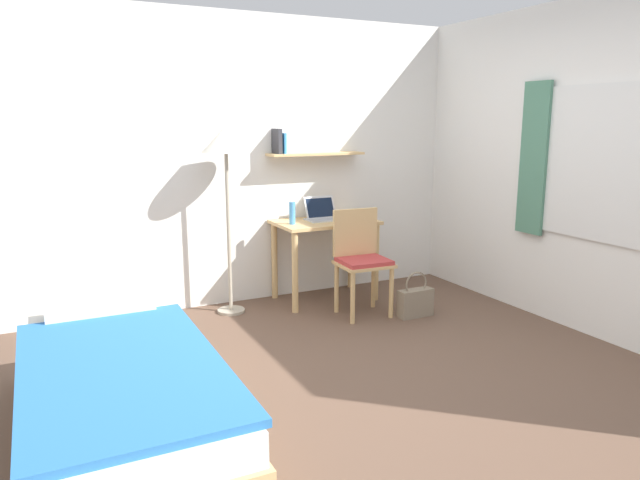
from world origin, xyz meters
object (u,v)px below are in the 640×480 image
at_px(laptop, 322,214).
at_px(handbag, 416,301).
at_px(water_bottle, 292,213).
at_px(book_stack, 352,216).
at_px(desk_chair, 361,256).
at_px(desk, 325,237).
at_px(standing_lamp, 226,149).
at_px(bed, 121,397).

bearing_deg(laptop, handbag, -61.02).
bearing_deg(water_bottle, handbag, -42.97).
bearing_deg(handbag, book_stack, 103.88).
bearing_deg(book_stack, desk_chair, -111.03).
distance_m(laptop, water_bottle, 0.36).
height_order(desk, desk_chair, desk_chair).
bearing_deg(water_bottle, standing_lamp, 174.06).
relative_size(standing_lamp, water_bottle, 8.03).
bearing_deg(standing_lamp, laptop, 2.33).
relative_size(desk_chair, handbag, 2.28).
xyz_separation_m(laptop, handbag, (0.48, -0.86, -0.68)).
distance_m(standing_lamp, water_bottle, 0.82).
height_order(bed, water_bottle, water_bottle).
relative_size(bed, water_bottle, 10.19).
bearing_deg(desk_chair, water_bottle, 133.12).
relative_size(desk_chair, laptop, 2.98).
bearing_deg(water_bottle, laptop, 15.81).
bearing_deg(desk_chair, standing_lamp, 152.44).
distance_m(desk_chair, water_bottle, 0.73).
bearing_deg(standing_lamp, handbag, -30.57).
relative_size(bed, book_stack, 8.30).
distance_m(desk_chair, laptop, 0.65).
height_order(standing_lamp, water_bottle, standing_lamp).
relative_size(desk_chair, book_stack, 3.68).
height_order(bed, desk, desk).
relative_size(laptop, book_stack, 1.24).
xyz_separation_m(bed, water_bottle, (1.74, 1.71, 0.62)).
distance_m(bed, desk, 2.75).
relative_size(desk, handbag, 2.31).
bearing_deg(bed, book_stack, 36.13).
bearing_deg(desk, laptop, 94.17).
bearing_deg(desk, standing_lamp, 178.76).
height_order(water_bottle, handbag, water_bottle).
height_order(desk, handbag, desk).
xyz_separation_m(standing_lamp, laptop, (0.92, 0.04, -0.62)).
distance_m(desk, desk_chair, 0.53).
xyz_separation_m(desk, desk_chair, (0.09, -0.51, -0.09)).
bearing_deg(bed, standing_lamp, 56.65).
xyz_separation_m(desk, book_stack, (0.28, -0.02, 0.18)).
bearing_deg(book_stack, water_bottle, -178.47).
distance_m(desk, water_bottle, 0.43).
distance_m(laptop, book_stack, 0.30).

